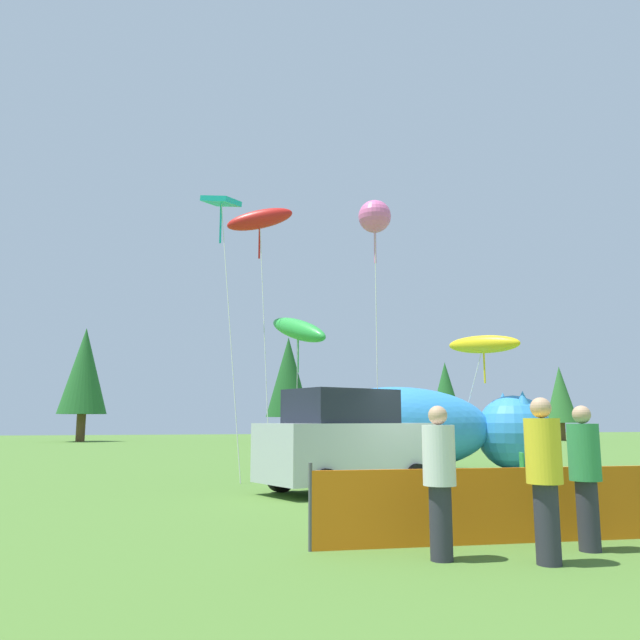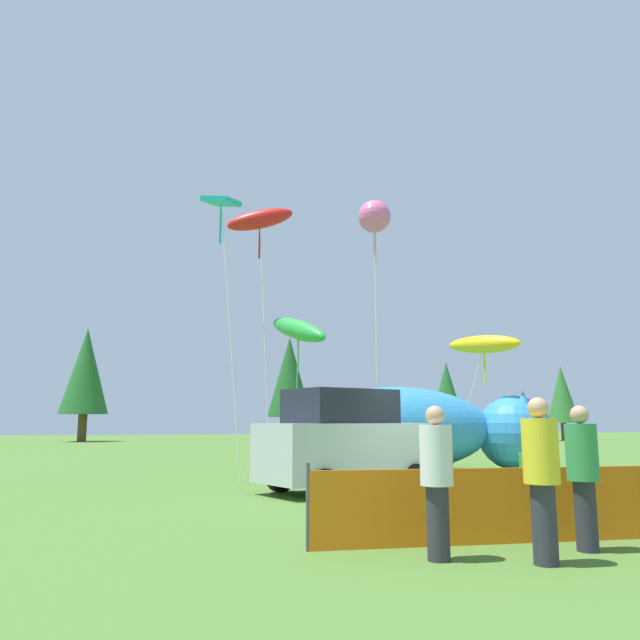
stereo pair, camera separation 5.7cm
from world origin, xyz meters
The scene contains 17 objects.
ground_plane centered at (0.00, 0.00, 0.00)m, with size 120.00×120.00×0.00m, color #4C752D.
parked_car centered at (-1.68, 1.81, 1.12)m, with size 4.50×3.13×2.32m.
folding_chair centered at (2.01, 0.21, 0.54)m, with size 0.68×0.68×0.92m.
inflatable_cat centered at (2.41, 6.97, 1.24)m, with size 8.33×3.95×2.70m.
safety_fence centered at (-0.79, -4.48, 0.49)m, with size 6.40×0.45×1.09m.
spectator_in_blue_shirt centered at (-2.59, -5.18, 0.98)m, with size 0.39×0.39×1.80m.
spectator_in_yellow_shirt centered at (-1.50, -5.67, 1.03)m, with size 0.41×0.41×1.89m.
spectator_in_green_shirt centered at (-0.56, -5.14, 0.99)m, with size 0.39×0.39×1.81m.
kite_pink_octopus centered at (-0.45, 3.14, 7.05)m, with size 0.89×1.04×7.52m.
kite_red_lizard centered at (-3.01, 7.01, 8.00)m, with size 2.31×1.97×8.60m.
kite_green_fish centered at (-1.93, 6.05, 4.32)m, with size 1.63×3.04×5.05m.
kite_teal_diamond centered at (-4.35, 5.82, 7.95)m, with size 1.27×2.18×8.32m.
kite_yellow_hero centered at (4.50, 6.49, 4.11)m, with size 2.13×2.60×4.56m.
horizon_tree_east centered at (3.03, 32.62, 4.70)m, with size 3.21×3.21×7.66m.
horizon_tree_west centered at (24.96, 31.58, 3.60)m, with size 2.46×2.46×5.87m.
horizon_tree_mid centered at (15.26, 32.12, 3.71)m, with size 2.53×2.53×6.04m.
horizon_tree_northeast centered at (-11.75, 38.47, 5.31)m, with size 3.63×3.63×8.65m.
Camera 2 is at (-5.78, -12.25, 1.63)m, focal length 35.00 mm.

